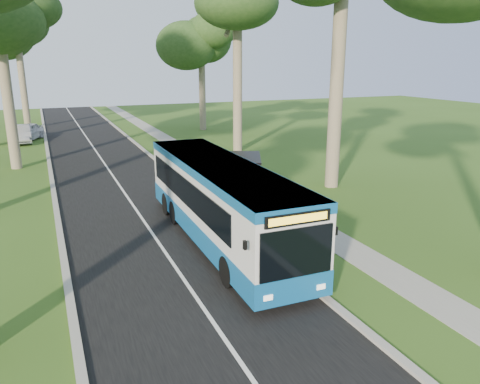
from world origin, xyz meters
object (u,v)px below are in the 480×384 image
(bus, at_px, (221,202))
(litter_bin, at_px, (250,201))
(bus_shelter, at_px, (250,173))
(car_white, at_px, (27,132))
(bus_stop_sign, at_px, (325,241))
(car_silver, at_px, (21,134))

(bus, distance_m, litter_bin, 4.24)
(bus, bearing_deg, bus_shelter, 51.83)
(bus_shelter, height_order, car_white, bus_shelter)
(bus_stop_sign, bearing_deg, bus, 108.01)
(litter_bin, distance_m, car_silver, 27.11)
(bus_stop_sign, height_order, litter_bin, bus_stop_sign)
(bus_stop_sign, bearing_deg, litter_bin, 82.95)
(bus_shelter, bearing_deg, car_silver, 136.48)
(bus, relative_size, car_silver, 2.60)
(car_silver, bearing_deg, bus_stop_sign, -76.99)
(bus, xyz_separation_m, car_white, (-7.28, 29.25, -0.87))
(bus_stop_sign, relative_size, car_silver, 0.56)
(bus, bearing_deg, litter_bin, 49.93)
(bus_shelter, xyz_separation_m, car_silver, (-10.55, 24.62, -0.98))
(bus_stop_sign, distance_m, car_silver, 34.37)
(bus_stop_sign, distance_m, bus_shelter, 8.57)
(bus_stop_sign, xyz_separation_m, bus_shelter, (1.32, 8.47, 0.13))
(litter_bin, bearing_deg, bus_shelter, 69.31)
(litter_bin, relative_size, car_white, 0.23)
(bus_stop_sign, distance_m, car_white, 35.31)
(bus, relative_size, bus_shelter, 3.65)
(bus_stop_sign, bearing_deg, car_white, 105.54)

